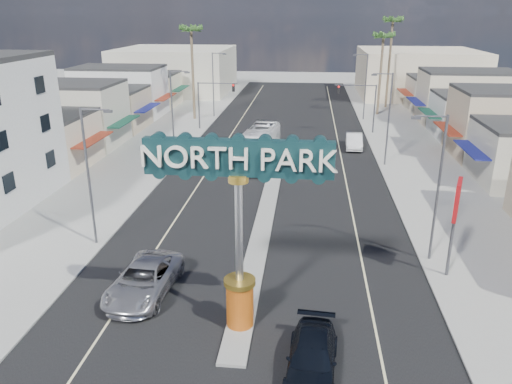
% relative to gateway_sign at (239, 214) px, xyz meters
% --- Properties ---
extents(ground, '(160.00, 160.00, 0.00)m').
position_rel_gateway_sign_xyz_m(ground, '(0.00, 28.02, -5.93)').
color(ground, gray).
rests_on(ground, ground).
extents(road, '(20.00, 120.00, 0.01)m').
position_rel_gateway_sign_xyz_m(road, '(0.00, 28.02, -5.92)').
color(road, black).
rests_on(road, ground).
extents(median_island, '(1.30, 30.00, 0.16)m').
position_rel_gateway_sign_xyz_m(median_island, '(0.00, 12.02, -5.85)').
color(median_island, gray).
rests_on(median_island, ground).
extents(sidewalk_left, '(8.00, 120.00, 0.12)m').
position_rel_gateway_sign_xyz_m(sidewalk_left, '(-14.00, 28.02, -5.87)').
color(sidewalk_left, gray).
rests_on(sidewalk_left, ground).
extents(sidewalk_right, '(8.00, 120.00, 0.12)m').
position_rel_gateway_sign_xyz_m(sidewalk_right, '(14.00, 28.02, -5.87)').
color(sidewalk_right, gray).
rests_on(sidewalk_right, ground).
extents(storefront_row_left, '(12.00, 42.00, 6.00)m').
position_rel_gateway_sign_xyz_m(storefront_row_left, '(-24.00, 41.02, -2.93)').
color(storefront_row_left, beige).
rests_on(storefront_row_left, ground).
extents(storefront_row_right, '(12.00, 42.00, 6.00)m').
position_rel_gateway_sign_xyz_m(storefront_row_right, '(24.00, 41.02, -2.93)').
color(storefront_row_right, '#B7B29E').
rests_on(storefront_row_right, ground).
extents(backdrop_far_left, '(20.00, 20.00, 8.00)m').
position_rel_gateway_sign_xyz_m(backdrop_far_left, '(-22.00, 73.02, -1.93)').
color(backdrop_far_left, '#B7B29E').
rests_on(backdrop_far_left, ground).
extents(backdrop_far_right, '(20.00, 20.00, 8.00)m').
position_rel_gateway_sign_xyz_m(backdrop_far_right, '(22.00, 73.02, -1.93)').
color(backdrop_far_right, beige).
rests_on(backdrop_far_right, ground).
extents(gateway_sign, '(8.20, 1.50, 9.15)m').
position_rel_gateway_sign_xyz_m(gateway_sign, '(0.00, 0.00, 0.00)').
color(gateway_sign, '#BA4E0E').
rests_on(gateway_sign, median_island).
extents(traffic_signal_left, '(5.09, 0.45, 6.00)m').
position_rel_gateway_sign_xyz_m(traffic_signal_left, '(-9.18, 42.02, -1.65)').
color(traffic_signal_left, '#47474C').
rests_on(traffic_signal_left, ground).
extents(traffic_signal_right, '(5.09, 0.45, 6.00)m').
position_rel_gateway_sign_xyz_m(traffic_signal_right, '(9.18, 42.02, -1.65)').
color(traffic_signal_right, '#47474C').
rests_on(traffic_signal_right, ground).
extents(streetlight_l_near, '(2.03, 0.22, 9.00)m').
position_rel_gateway_sign_xyz_m(streetlight_l_near, '(-10.43, 8.02, -0.86)').
color(streetlight_l_near, '#47474C').
rests_on(streetlight_l_near, ground).
extents(streetlight_l_mid, '(2.03, 0.22, 9.00)m').
position_rel_gateway_sign_xyz_m(streetlight_l_mid, '(-10.43, 28.02, -0.86)').
color(streetlight_l_mid, '#47474C').
rests_on(streetlight_l_mid, ground).
extents(streetlight_l_far, '(2.03, 0.22, 9.00)m').
position_rel_gateway_sign_xyz_m(streetlight_l_far, '(-10.43, 50.02, -0.86)').
color(streetlight_l_far, '#47474C').
rests_on(streetlight_l_far, ground).
extents(streetlight_r_near, '(2.03, 0.22, 9.00)m').
position_rel_gateway_sign_xyz_m(streetlight_r_near, '(10.43, 8.02, -0.86)').
color(streetlight_r_near, '#47474C').
rests_on(streetlight_r_near, ground).
extents(streetlight_r_mid, '(2.03, 0.22, 9.00)m').
position_rel_gateway_sign_xyz_m(streetlight_r_mid, '(10.43, 28.02, -0.86)').
color(streetlight_r_mid, '#47474C').
rests_on(streetlight_r_mid, ground).
extents(streetlight_r_far, '(2.03, 0.22, 9.00)m').
position_rel_gateway_sign_xyz_m(streetlight_r_far, '(10.43, 50.02, -0.86)').
color(streetlight_r_far, '#47474C').
rests_on(streetlight_r_far, ground).
extents(palm_left_far, '(2.60, 2.60, 13.10)m').
position_rel_gateway_sign_xyz_m(palm_left_far, '(-13.00, 48.02, 5.57)').
color(palm_left_far, brown).
rests_on(palm_left_far, ground).
extents(palm_right_mid, '(2.60, 2.60, 12.10)m').
position_rel_gateway_sign_xyz_m(palm_right_mid, '(13.00, 54.02, 4.67)').
color(palm_right_mid, brown).
rests_on(palm_right_mid, ground).
extents(palm_right_far, '(2.60, 2.60, 14.10)m').
position_rel_gateway_sign_xyz_m(palm_right_far, '(15.00, 60.02, 6.46)').
color(palm_right_far, brown).
rests_on(palm_right_far, ground).
extents(suv_left, '(3.27, 6.35, 1.71)m').
position_rel_gateway_sign_xyz_m(suv_left, '(-5.52, 2.47, -5.07)').
color(suv_left, '#B1B0B5').
rests_on(suv_left, ground).
extents(suv_right, '(2.44, 5.22, 1.47)m').
position_rel_gateway_sign_xyz_m(suv_right, '(3.43, -2.91, -5.19)').
color(suv_right, black).
rests_on(suv_right, ground).
extents(car_parked_left, '(1.78, 4.12, 1.38)m').
position_rel_gateway_sign_xyz_m(car_parked_left, '(-5.91, 28.70, -5.24)').
color(car_parked_left, slate).
rests_on(car_parked_left, ground).
extents(car_parked_right, '(1.93, 5.03, 1.64)m').
position_rel_gateway_sign_xyz_m(car_parked_right, '(8.07, 34.50, -5.11)').
color(car_parked_right, silver).
rests_on(car_parked_right, ground).
extents(city_bus, '(3.80, 11.88, 3.25)m').
position_rel_gateway_sign_xyz_m(city_bus, '(-2.00, 28.20, -4.30)').
color(city_bus, white).
rests_on(city_bus, ground).
extents(bank_pylon_sign, '(0.78, 1.76, 5.69)m').
position_rel_gateway_sign_xyz_m(bank_pylon_sign, '(11.14, 6.06, -1.50)').
color(bank_pylon_sign, '#47474C').
rests_on(bank_pylon_sign, sidewalk_right).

